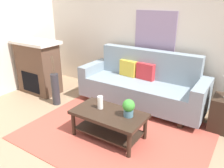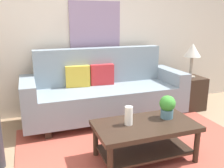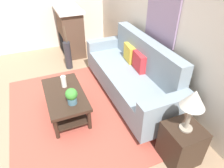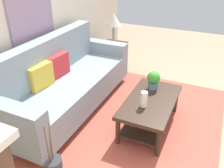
% 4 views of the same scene
% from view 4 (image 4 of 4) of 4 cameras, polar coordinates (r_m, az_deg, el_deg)
% --- Properties ---
extents(ground_plane, '(9.78, 9.78, 0.00)m').
position_cam_4_polar(ground_plane, '(3.39, 14.59, -10.78)').
color(ground_plane, '#9E7F60').
extents(wall_back, '(5.78, 0.10, 2.70)m').
position_cam_4_polar(wall_back, '(3.67, -18.28, 15.50)').
color(wall_back, beige).
rests_on(wall_back, ground_plane).
extents(area_rug, '(2.81, 2.16, 0.01)m').
position_cam_4_polar(area_rug, '(3.46, 6.44, -8.77)').
color(area_rug, '#B24C3D').
rests_on(area_rug, ground_plane).
extents(couch, '(2.42, 0.84, 1.08)m').
position_cam_4_polar(couch, '(3.59, -10.63, 0.40)').
color(couch, gray).
rests_on(couch, ground_plane).
extents(throw_pillow_mustard, '(0.37, 0.16, 0.32)m').
position_cam_4_polar(throw_pillow_mustard, '(3.28, -16.54, 1.75)').
color(throw_pillow_mustard, gold).
rests_on(throw_pillow_mustard, couch).
extents(throw_pillow_crimson, '(0.37, 0.16, 0.32)m').
position_cam_4_polar(throw_pillow_crimson, '(3.55, -12.65, 4.33)').
color(throw_pillow_crimson, red).
rests_on(throw_pillow_crimson, couch).
extents(coffee_table, '(1.10, 0.60, 0.43)m').
position_cam_4_polar(coffee_table, '(3.22, 9.03, -5.42)').
color(coffee_table, '#332319').
rests_on(coffee_table, ground_plane).
extents(tabletop_vase, '(0.09, 0.09, 0.20)m').
position_cam_4_polar(tabletop_vase, '(2.97, 7.59, -3.61)').
color(tabletop_vase, white).
rests_on(tabletop_vase, coffee_table).
extents(potted_plant_tabletop, '(0.18, 0.18, 0.26)m').
position_cam_4_polar(potted_plant_tabletop, '(3.35, 9.81, 1.09)').
color(potted_plant_tabletop, slate).
rests_on(potted_plant_tabletop, coffee_table).
extents(side_table, '(0.44, 0.44, 0.56)m').
position_cam_4_polar(side_table, '(4.80, 0.36, 6.43)').
color(side_table, '#332319').
rests_on(side_table, ground_plane).
extents(table_lamp, '(0.28, 0.28, 0.57)m').
position_cam_4_polar(table_lamp, '(4.58, 0.38, 14.72)').
color(table_lamp, gray).
rests_on(table_lamp, side_table).
extents(floor_vase_branch_a, '(0.02, 0.03, 0.36)m').
position_cam_4_polar(floor_vase_branch_a, '(1.98, -14.29, -13.01)').
color(floor_vase_branch_a, brown).
rests_on(floor_vase_branch_a, floor_vase).
extents(floor_vase_branch_b, '(0.04, 0.03, 0.36)m').
position_cam_4_polar(floor_vase_branch_b, '(1.97, -15.24, -13.35)').
color(floor_vase_branch_b, brown).
rests_on(floor_vase_branch_b, floor_vase).
extents(floor_vase_branch_c, '(0.02, 0.04, 0.36)m').
position_cam_4_polar(floor_vase_branch_c, '(1.95, -14.42, -13.68)').
color(floor_vase_branch_c, brown).
rests_on(floor_vase_branch_c, floor_vase).
extents(framed_painting, '(0.83, 0.03, 0.77)m').
position_cam_4_polar(framed_painting, '(3.54, -18.58, 15.96)').
color(framed_painting, gray).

